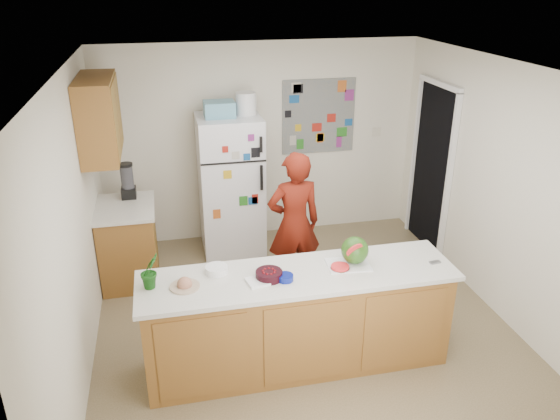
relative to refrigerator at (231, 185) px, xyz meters
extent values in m
cube|color=brown|center=(0.45, -1.88, -0.86)|extent=(4.00, 4.50, 0.02)
cube|color=beige|center=(0.45, 0.38, 0.40)|extent=(4.00, 0.02, 2.50)
cube|color=beige|center=(-1.56, -1.88, 0.40)|extent=(0.02, 4.50, 2.50)
cube|color=beige|center=(2.46, -1.88, 0.40)|extent=(0.02, 4.50, 2.50)
cube|color=white|center=(0.45, -1.88, 1.66)|extent=(4.00, 4.50, 0.02)
cube|color=black|center=(2.44, -0.43, 0.17)|extent=(0.03, 0.85, 2.04)
cube|color=brown|center=(0.25, -2.38, -0.41)|extent=(2.60, 0.62, 0.88)
cube|color=silver|center=(0.25, -2.38, 0.05)|extent=(2.68, 0.70, 0.04)
cube|color=brown|center=(-1.24, -0.53, -0.42)|extent=(0.60, 0.80, 0.86)
cube|color=silver|center=(-1.24, -0.53, 0.03)|extent=(0.64, 0.84, 0.04)
cube|color=brown|center=(-1.37, -0.58, 1.05)|extent=(0.35, 1.00, 0.80)
cube|color=silver|center=(0.00, 0.00, 0.00)|extent=(0.75, 0.70, 1.70)
cube|color=#5999B2|center=(-0.10, 0.00, 0.94)|extent=(0.35, 0.28, 0.18)
cube|color=slate|center=(1.20, 0.36, 0.70)|extent=(0.95, 0.01, 0.95)
imported|color=#65160B|center=(0.51, -1.16, -0.05)|extent=(0.60, 0.42, 1.59)
cylinder|color=black|center=(-1.19, -0.29, 0.24)|extent=(0.14, 0.14, 0.38)
cube|color=silver|center=(0.70, -2.33, 0.08)|extent=(0.38, 0.30, 0.01)
sphere|color=#31611A|center=(0.76, -2.31, 0.20)|extent=(0.24, 0.24, 0.24)
cylinder|color=red|center=(0.61, -2.38, 0.09)|extent=(0.15, 0.15, 0.02)
cylinder|color=black|center=(-0.01, -2.41, 0.11)|extent=(0.28, 0.28, 0.07)
cylinder|color=white|center=(-0.42, -2.22, 0.10)|extent=(0.23, 0.23, 0.06)
cylinder|color=navy|center=(0.12, -2.46, 0.10)|extent=(0.14, 0.14, 0.05)
cylinder|color=#B5A38E|center=(-0.69, -2.39, 0.08)|extent=(0.30, 0.30, 0.02)
cube|color=silver|center=(-0.10, -2.45, 0.08)|extent=(0.23, 0.21, 0.02)
cube|color=gray|center=(1.45, -2.46, 0.08)|extent=(0.10, 0.06, 0.01)
imported|color=#184410|center=(-0.95, -2.33, 0.22)|extent=(0.21, 0.20, 0.30)
camera|label=1|loc=(-0.76, -6.22, 2.38)|focal=35.00mm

